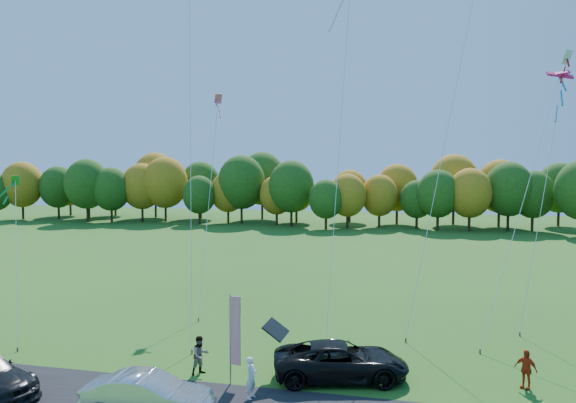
% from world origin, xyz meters
% --- Properties ---
extents(ground, '(160.00, 160.00, 0.00)m').
position_xyz_m(ground, '(0.00, 0.00, 0.00)').
color(ground, '#225516').
extents(tree_line, '(116.00, 12.00, 10.00)m').
position_xyz_m(tree_line, '(0.00, 55.00, 0.00)').
color(tree_line, '#1E4711').
rests_on(tree_line, ground).
extents(black_suv, '(6.04, 3.86, 1.55)m').
position_xyz_m(black_suv, '(3.54, 0.58, 0.78)').
color(black_suv, black).
rests_on(black_suv, ground).
extents(silver_sedan, '(4.69, 1.85, 1.52)m').
position_xyz_m(silver_sedan, '(-2.65, -4.41, 0.76)').
color(silver_sedan, '#B9B8BE').
rests_on(silver_sedan, ground).
extents(person_tailgate_a, '(0.47, 0.64, 1.61)m').
position_xyz_m(person_tailgate_a, '(0.46, -2.07, 0.80)').
color(person_tailgate_a, silver).
rests_on(person_tailgate_a, ground).
extents(person_tailgate_b, '(0.98, 1.01, 1.64)m').
position_xyz_m(person_tailgate_b, '(-2.37, -0.21, 0.82)').
color(person_tailgate_b, gray).
rests_on(person_tailgate_b, ground).
extents(person_east, '(0.98, 0.84, 1.57)m').
position_xyz_m(person_east, '(10.86, 1.35, 0.78)').
color(person_east, '#BC3211').
rests_on(person_east, ground).
extents(feather_flag, '(0.49, 0.14, 3.74)m').
position_xyz_m(feather_flag, '(-0.58, -0.99, 2.28)').
color(feather_flag, '#999999').
rests_on(feather_flag, ground).
extents(kite_delta_blue, '(6.34, 12.67, 30.71)m').
position_xyz_m(kite_delta_blue, '(-6.14, 7.88, 14.81)').
color(kite_delta_blue, '#4C3F33').
rests_on(kite_delta_blue, ground).
extents(kite_parafoil_orange, '(7.67, 13.97, 30.60)m').
position_xyz_m(kite_parafoil_orange, '(8.87, 12.80, 15.06)').
color(kite_parafoil_orange, '#4C3F33').
rests_on(kite_parafoil_orange, ground).
extents(kite_delta_red, '(2.81, 10.47, 21.40)m').
position_xyz_m(kite_delta_red, '(2.33, 9.94, 14.49)').
color(kite_delta_red, '#4C3F33').
rests_on(kite_delta_red, ground).
extents(kite_parafoil_rainbow, '(6.18, 7.92, 14.49)m').
position_xyz_m(kite_parafoil_rainbow, '(11.89, 8.98, 7.12)').
color(kite_parafoil_rainbow, '#4C3F33').
rests_on(kite_parafoil_rainbow, ground).
extents(kite_diamond_green, '(3.80, 4.78, 8.55)m').
position_xyz_m(kite_diamond_green, '(-13.63, 2.60, 4.12)').
color(kite_diamond_green, '#4C3F33').
rests_on(kite_diamond_green, ground).
extents(kite_diamond_white, '(3.71, 5.86, 15.89)m').
position_xyz_m(kite_diamond_white, '(13.31, 11.10, 7.69)').
color(kite_diamond_white, '#4C3F33').
rests_on(kite_diamond_white, ground).
extents(kite_diamond_pink, '(2.31, 8.75, 14.13)m').
position_xyz_m(kite_diamond_pink, '(-6.38, 11.30, 6.86)').
color(kite_diamond_pink, '#4C3F33').
rests_on(kite_diamond_pink, ground).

